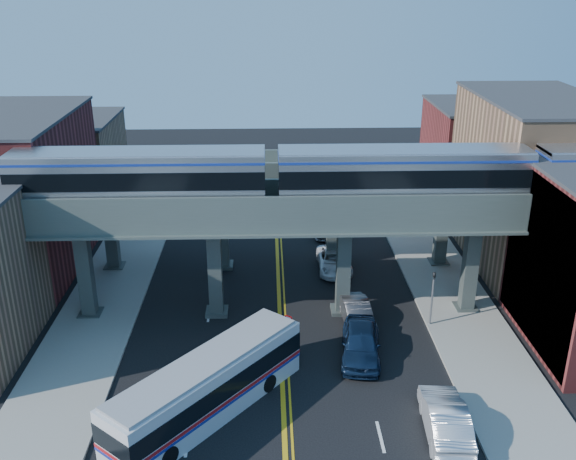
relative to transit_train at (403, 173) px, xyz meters
name	(u,v)px	position (x,y,z in m)	size (l,w,h in m)	color
ground	(283,387)	(-7.34, -8.00, -9.21)	(120.00, 120.00, 0.00)	black
sidewalk_west	(106,299)	(-18.84, 2.00, -9.13)	(5.00, 70.00, 0.16)	gray
sidewalk_east	(449,294)	(4.16, 2.00, -9.13)	(5.00, 70.00, 0.16)	gray
building_west_b	(19,194)	(-25.84, 8.00, -3.71)	(8.00, 14.00, 11.00)	maroon
building_west_c	(72,164)	(-25.84, 21.00, -5.21)	(8.00, 10.00, 8.00)	#9F7552
building_east_b	(530,182)	(11.16, 8.00, -3.21)	(8.00, 14.00, 12.00)	#9F7552
building_east_c	(474,155)	(11.16, 21.00, -4.71)	(8.00, 10.00, 9.00)	maroon
mural_panel	(539,269)	(7.21, -4.00, -4.46)	(0.10, 9.50, 9.50)	teal
elevated_viaduct_near	(279,218)	(-7.34, 0.00, -2.74)	(52.00, 3.60, 7.40)	#38413E
elevated_viaduct_far	(277,183)	(-7.34, 7.00, -2.74)	(52.00, 3.60, 7.40)	#38413E
transit_train	(403,173)	(0.00, 0.00, 0.00)	(45.78, 2.87, 3.34)	black
stop_sign	(287,329)	(-7.04, -5.00, -7.45)	(0.76, 0.09, 2.63)	slate
traffic_signal	(433,293)	(1.86, -2.00, -6.91)	(0.15, 0.18, 4.10)	slate
transit_bus	(208,387)	(-11.03, -9.97, -7.69)	(9.32, 10.40, 2.95)	silver
car_lane_a	(361,343)	(-2.88, -5.23, -8.30)	(2.14, 5.31, 1.81)	#0F203A
car_lane_b	(357,314)	(-2.62, -1.66, -8.46)	(1.60, 4.58, 1.51)	#323134
car_lane_c	(334,261)	(-3.25, 6.28, -8.52)	(2.29, 4.98, 1.38)	white
car_lane_d	(328,221)	(-3.03, 13.89, -8.37)	(2.36, 5.80, 1.68)	#A5A4A8
car_parked_curb	(445,419)	(0.18, -11.87, -8.35)	(1.83, 5.24, 1.73)	silver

